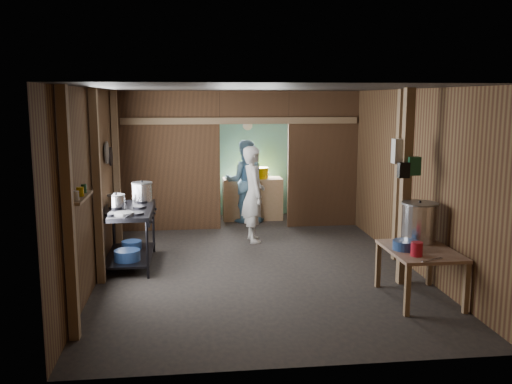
{
  "coord_description": "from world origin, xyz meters",
  "views": [
    {
      "loc": [
        -0.96,
        -8.26,
        2.47
      ],
      "look_at": [
        0.0,
        -0.2,
        1.1
      ],
      "focal_mm": 39.21,
      "sensor_mm": 36.0,
      "label": 1
    }
  ],
  "objects": [
    {
      "name": "floor",
      "position": [
        0.0,
        0.0,
        0.0
      ],
      "size": [
        4.5,
        7.0,
        0.0
      ],
      "primitive_type": "cube",
      "color": "#252323",
      "rests_on": "ground"
    },
    {
      "name": "ceiling",
      "position": [
        0.0,
        0.0,
        2.6
      ],
      "size": [
        4.5,
        7.0,
        0.0
      ],
      "primitive_type": "cube",
      "color": "#322D2A",
      "rests_on": "ground"
    },
    {
      "name": "wall_back",
      "position": [
        0.0,
        3.5,
        1.3
      ],
      "size": [
        4.5,
        0.0,
        2.6
      ],
      "primitive_type": "cube",
      "color": "brown",
      "rests_on": "ground"
    },
    {
      "name": "wall_front",
      "position": [
        0.0,
        -3.5,
        1.3
      ],
      "size": [
        4.5,
        0.0,
        2.6
      ],
      "primitive_type": "cube",
      "color": "brown",
      "rests_on": "ground"
    },
    {
      "name": "wall_left",
      "position": [
        -2.25,
        0.0,
        1.3
      ],
      "size": [
        0.0,
        7.0,
        2.6
      ],
      "primitive_type": "cube",
      "color": "brown",
      "rests_on": "ground"
    },
    {
      "name": "wall_right",
      "position": [
        2.25,
        0.0,
        1.3
      ],
      "size": [
        0.0,
        7.0,
        2.6
      ],
      "primitive_type": "cube",
      "color": "brown",
      "rests_on": "ground"
    },
    {
      "name": "partition_left",
      "position": [
        -1.32,
        2.2,
        1.3
      ],
      "size": [
        1.85,
        0.1,
        2.6
      ],
      "primitive_type": "cube",
      "color": "brown",
      "rests_on": "floor"
    },
    {
      "name": "partition_right",
      "position": [
        1.57,
        2.2,
        1.3
      ],
      "size": [
        1.35,
        0.1,
        2.6
      ],
      "primitive_type": "cube",
      "color": "brown",
      "rests_on": "floor"
    },
    {
      "name": "partition_header",
      "position": [
        0.25,
        2.2,
        2.3
      ],
      "size": [
        1.3,
        0.1,
        0.6
      ],
      "primitive_type": "cube",
      "color": "brown",
      "rests_on": "wall_back"
    },
    {
      "name": "turquoise_panel",
      "position": [
        0.0,
        3.44,
        1.25
      ],
      "size": [
        4.4,
        0.06,
        2.5
      ],
      "primitive_type": "cube",
      "color": "#5A9A95",
      "rests_on": "wall_back"
    },
    {
      "name": "back_counter",
      "position": [
        0.3,
        2.95,
        0.42
      ],
      "size": [
        1.2,
        0.5,
        0.85
      ],
      "primitive_type": "cube",
      "color": "#8E6C51",
      "rests_on": "floor"
    },
    {
      "name": "wall_clock",
      "position": [
        0.25,
        3.4,
        1.9
      ],
      "size": [
        0.2,
        0.03,
        0.2
      ],
      "primitive_type": "cylinder",
      "rotation": [
        1.57,
        0.0,
        0.0
      ],
      "color": "beige",
      "rests_on": "wall_back"
    },
    {
      "name": "post_left_a",
      "position": [
        -2.18,
        -2.6,
        1.3
      ],
      "size": [
        0.1,
        0.12,
        2.6
      ],
      "primitive_type": "cube",
      "color": "#8E6C51",
      "rests_on": "floor"
    },
    {
      "name": "post_left_b",
      "position": [
        -2.18,
        -0.8,
        1.3
      ],
      "size": [
        0.1,
        0.12,
        2.6
      ],
      "primitive_type": "cube",
      "color": "#8E6C51",
      "rests_on": "floor"
    },
    {
      "name": "post_left_c",
      "position": [
        -2.18,
        1.2,
        1.3
      ],
      "size": [
        0.1,
        0.12,
        2.6
      ],
      "primitive_type": "cube",
      "color": "#8E6C51",
      "rests_on": "floor"
    },
    {
      "name": "post_right",
      "position": [
        2.18,
        -0.2,
        1.3
      ],
      "size": [
        0.1,
        0.12,
        2.6
      ],
      "primitive_type": "cube",
      "color": "#8E6C51",
      "rests_on": "floor"
    },
    {
      "name": "post_free",
      "position": [
        1.85,
        -1.3,
        1.3
      ],
      "size": [
        0.12,
        0.12,
        2.6
      ],
      "primitive_type": "cube",
      "color": "#8E6C51",
      "rests_on": "floor"
    },
    {
      "name": "cross_beam",
      "position": [
        0.0,
        2.15,
        2.05
      ],
      "size": [
        4.4,
        0.12,
        0.12
      ],
      "primitive_type": "cube",
      "color": "#8E6C51",
      "rests_on": "wall_left"
    },
    {
      "name": "pan_lid_big",
      "position": [
        -2.21,
        0.4,
        1.65
      ],
      "size": [
        0.03,
        0.34,
        0.34
      ],
      "primitive_type": "cylinder",
      "rotation": [
        0.0,
        1.57,
        0.0
      ],
      "color": "slate",
      "rests_on": "wall_left"
    },
    {
      "name": "pan_lid_small",
      "position": [
        -2.21,
        0.8,
        1.55
      ],
      "size": [
        0.03,
        0.3,
        0.3
      ],
      "primitive_type": "cylinder",
      "rotation": [
        0.0,
        1.57,
        0.0
      ],
      "color": "black",
      "rests_on": "wall_left"
    },
    {
      "name": "wall_shelf",
      "position": [
        -2.15,
        -2.1,
        1.4
      ],
      "size": [
        0.14,
        0.8,
        0.03
      ],
      "primitive_type": "cube",
      "color": "#8E6C51",
      "rests_on": "wall_left"
    },
    {
      "name": "jar_white",
      "position": [
        -2.15,
        -2.35,
        1.47
      ],
      "size": [
        0.07,
        0.07,
        0.1
      ],
      "primitive_type": "cylinder",
      "color": "beige",
      "rests_on": "wall_shelf"
    },
    {
      "name": "jar_yellow",
      "position": [
        -2.15,
        -2.1,
        1.47
      ],
      "size": [
        0.08,
        0.08,
        0.1
      ],
      "primitive_type": "cylinder",
      "color": "#B99700",
      "rests_on": "wall_shelf"
    },
    {
      "name": "jar_green",
      "position": [
        -2.15,
        -1.88,
        1.47
      ],
      "size": [
        0.06,
        0.06,
        0.1
      ],
      "primitive_type": "cylinder",
      "color": "#195030",
      "rests_on": "wall_shelf"
    },
    {
      "name": "bag_white",
      "position": [
        1.8,
        -1.22,
        1.78
      ],
      "size": [
        0.22,
        0.15,
        0.32
      ],
      "primitive_type": "cube",
      "color": "beige",
      "rests_on": "post_free"
    },
    {
      "name": "bag_green",
      "position": [
        1.92,
        -1.36,
        1.6
      ],
      "size": [
        0.16,
        0.12,
        0.24
      ],
      "primitive_type": "cube",
      "color": "#195030",
      "rests_on": "post_free"
    },
    {
      "name": "bag_black",
      "position": [
        1.78,
        -1.38,
        1.55
      ],
      "size": [
        0.14,
        0.1,
        0.2
      ],
      "primitive_type": "cube",
      "color": "black",
      "rests_on": "post_free"
    },
    {
      "name": "gas_range",
      "position": [
        -1.88,
        -0.03,
        0.43
      ],
      "size": [
        0.75,
        1.46,
        0.86
      ],
      "primitive_type": null,
      "color": "black",
      "rests_on": "floor"
    },
    {
      "name": "prep_table",
      "position": [
        1.83,
        -1.92,
        0.32
      ],
      "size": [
        0.79,
        1.08,
        0.64
      ],
      "primitive_type": null,
      "color": "tan",
      "rests_on": "floor"
    },
    {
      "name": "stove_pot_large",
      "position": [
        -1.71,
        0.49,
        1.01
      ],
      "size": [
        0.4,
        0.4,
        0.33
      ],
      "primitive_type": null,
      "rotation": [
        0.0,
        0.0,
        -0.31
      ],
      "color": "silver",
      "rests_on": "gas_range"
    },
    {
      "name": "stove_pot_med",
      "position": [
        -2.05,
        0.01,
        0.96
      ],
      "size": [
        0.32,
        0.32,
        0.23
      ],
      "primitive_type": null,
      "rotation": [
        0.0,
        0.0,
        0.28
      ],
      "color": "silver",
      "rests_on": "gas_range"
    },
    {
      "name": "stove_saucepan",
      "position": [
        -2.05,
        0.38,
        0.92
      ],
      "size": [
        0.22,
        0.22,
        0.11
      ],
      "primitive_type": "cylinder",
      "rotation": [
        0.0,
        0.0,
        -0.26
      ],
      "color": "silver",
      "rests_on": "gas_range"
    },
    {
      "name": "frying_pan",
      "position": [
        -1.88,
        -0.54,
        0.89
      ],
      "size": [
        0.39,
        0.55,
        0.07
      ],
      "primitive_type": null,
      "rotation": [
        0.0,
        0.0,
        -0.25
      ],
      "color": "slate",
      "rests_on": "gas_range"
    },
    {
      "name": "blue_tub_front",
      "position": [
        -1.88,
        -0.36,
        0.24
      ],
      "size": [
        0.37,
        0.37,
        0.15
      ],
      "primitive_type": "cylinder",
      "color": "navy",
      "rests_on": "gas_range"
    },
    {
      "name": "blue_tub_back",
      "position": [
        -1.88,
        0.27,
        0.23
      ],
      "size": [
        0.31,
        0.31,
        0.12
      ],
      "primitive_type": "cylinder",
      "color": "navy",
      "rests_on": "gas_range"
    },
    {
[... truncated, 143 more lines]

